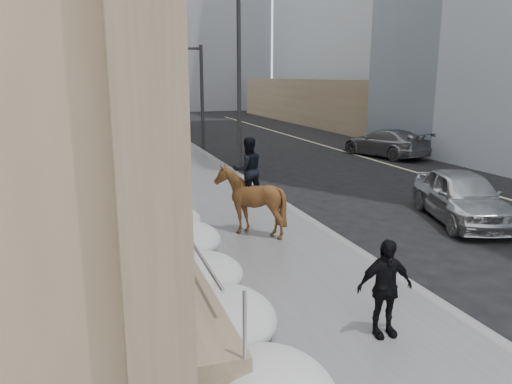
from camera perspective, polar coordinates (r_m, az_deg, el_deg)
ground at (r=9.02m, az=6.19°, el=-15.07°), size 140.00×140.00×0.00m
sidewalk at (r=18.02m, az=-7.08°, el=-0.44°), size 5.00×80.00×0.12m
curb at (r=18.69m, az=0.81°, el=0.15°), size 0.24×80.00×0.12m
lane_line at (r=22.51m, az=20.13°, el=1.43°), size 0.15×70.00×0.01m
bg_building_far at (r=79.45m, az=-21.15°, el=16.40°), size 24.00×12.00×20.00m
streetlight_mid at (r=22.07m, az=-2.37°, el=13.95°), size 1.71×0.24×8.00m
streetlight_far at (r=41.65m, az=-10.24°, el=13.35°), size 1.71×0.24×8.00m
traffic_signal at (r=29.70m, az=-8.02°, el=12.50°), size 4.10×0.22×6.00m
snow_bank at (r=15.89m, az=-10.78°, el=-0.89°), size 1.70×18.10×0.76m
mounted_horse_left at (r=13.28m, az=-10.55°, el=0.12°), size 1.87×2.94×2.80m
mounted_horse_right at (r=13.18m, az=-0.77°, el=-0.37°), size 1.58×1.75×2.58m
pedestrian at (r=8.39m, az=14.50°, el=-10.57°), size 0.98×0.46×1.63m
car_silver at (r=16.01m, az=22.48°, el=-0.44°), size 3.13×4.87×1.54m
car_grey at (r=27.93m, az=14.55°, el=5.47°), size 3.28×5.48×1.49m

